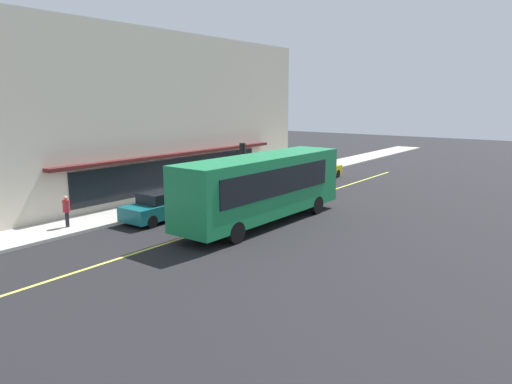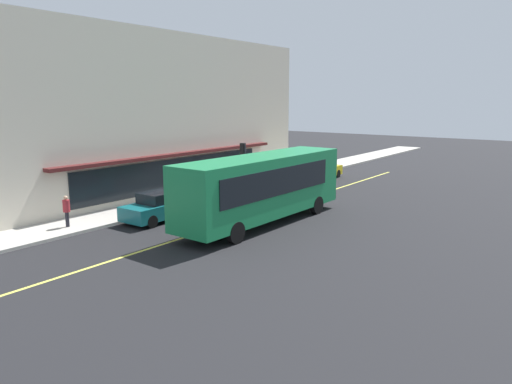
% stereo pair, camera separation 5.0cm
% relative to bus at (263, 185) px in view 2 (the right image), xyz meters
% --- Properties ---
extents(ground, '(120.00, 120.00, 0.00)m').
position_rel_bus_xyz_m(ground, '(2.85, 1.42, -1.99)').
color(ground, black).
extents(sidewalk, '(80.00, 2.95, 0.15)m').
position_rel_bus_xyz_m(sidewalk, '(2.85, 7.25, -1.91)').
color(sidewalk, '#B2ADA3').
rests_on(sidewalk, ground).
extents(lane_centre_stripe, '(36.00, 0.16, 0.01)m').
position_rel_bus_xyz_m(lane_centre_stripe, '(2.85, 1.42, -1.98)').
color(lane_centre_stripe, '#D8D14C').
rests_on(lane_centre_stripe, ground).
extents(storefront_building, '(26.57, 10.35, 10.53)m').
position_rel_bus_xyz_m(storefront_building, '(2.49, 13.59, 3.27)').
color(storefront_building, beige).
rests_on(storefront_building, ground).
extents(bus, '(11.16, 2.72, 3.50)m').
position_rel_bus_xyz_m(bus, '(0.00, 0.00, 0.00)').
color(bus, '#197F47').
rests_on(bus, ground).
extents(traffic_light, '(0.30, 0.52, 3.20)m').
position_rel_bus_xyz_m(traffic_light, '(6.28, 6.25, 0.55)').
color(traffic_light, '#2D2D33').
rests_on(traffic_light, sidewalk).
extents(car_teal, '(4.34, 1.94, 1.52)m').
position_rel_bus_xyz_m(car_teal, '(-2.62, 4.77, -1.24)').
color(car_teal, '#14666B').
rests_on(car_teal, ground).
extents(car_yellow, '(4.34, 1.93, 1.52)m').
position_rel_bus_xyz_m(car_yellow, '(14.07, 4.47, -1.24)').
color(car_yellow, yellow).
rests_on(car_yellow, ground).
extents(pedestrian_near_storefront, '(0.34, 0.34, 1.69)m').
position_rel_bus_xyz_m(pedestrian_near_storefront, '(13.29, 7.28, -0.82)').
color(pedestrian_near_storefront, black).
rests_on(pedestrian_near_storefront, sidewalk).
extents(pedestrian_by_curb, '(0.34, 0.34, 1.80)m').
position_rel_bus_xyz_m(pedestrian_by_curb, '(6.39, 7.14, -0.75)').
color(pedestrian_by_curb, black).
rests_on(pedestrian_by_curb, sidewalk).
extents(pedestrian_at_corner, '(0.34, 0.34, 1.55)m').
position_rel_bus_xyz_m(pedestrian_at_corner, '(-6.75, 6.96, -0.91)').
color(pedestrian_at_corner, black).
rests_on(pedestrian_at_corner, sidewalk).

